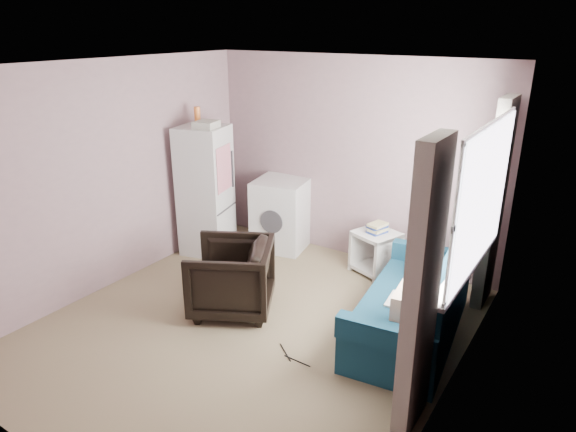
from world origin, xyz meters
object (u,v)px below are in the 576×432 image
object	(u,v)px
washing_machine	(281,212)
sofa	(416,308)
fridge	(206,190)
armchair	(231,274)
side_table	(376,249)

from	to	relation	value
washing_machine	sofa	size ratio (longest dim) A/B	0.48
fridge	sofa	distance (m)	3.08
armchair	sofa	size ratio (longest dim) A/B	0.43
armchair	washing_machine	size ratio (longest dim) A/B	0.89
fridge	washing_machine	distance (m)	1.04
side_table	fridge	bearing A→B (deg)	-163.56
sofa	fridge	bearing A→B (deg)	165.03
armchair	washing_machine	distance (m)	1.72
armchair	side_table	distance (m)	1.87
fridge	side_table	world-z (taller)	fridge
armchair	sofa	world-z (taller)	armchair
washing_machine	armchair	bearing A→B (deg)	-84.98
fridge	washing_machine	xyz separation A→B (m)	(0.74, 0.64, -0.35)
fridge	washing_machine	world-z (taller)	fridge
sofa	armchair	bearing A→B (deg)	-168.82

